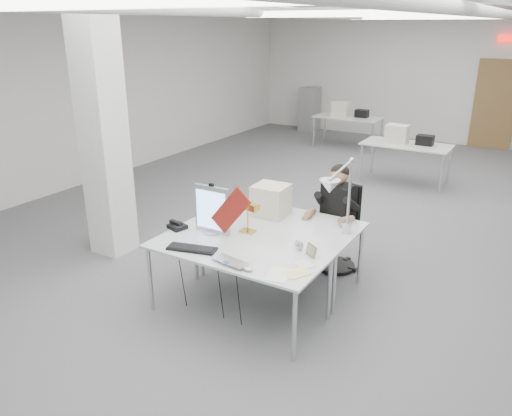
{
  "coord_description": "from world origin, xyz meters",
  "views": [
    {
      "loc": [
        2.48,
        -6.28,
        2.86
      ],
      "look_at": [
        -0.09,
        -2.0,
        1.01
      ],
      "focal_mm": 35.0,
      "sensor_mm": 36.0,
      "label": 1
    }
  ],
  "objects_px": {
    "monitor": "(212,210)",
    "desk_main": "(238,250)",
    "office_chair": "(338,226)",
    "desk_phone": "(177,227)",
    "architect_lamp": "(340,200)",
    "laptop": "(226,264)",
    "beige_monitor": "(271,200)",
    "seated_person": "(338,201)",
    "bankers_lamp": "(248,215)"
  },
  "relations": [
    {
      "from": "office_chair",
      "to": "laptop",
      "type": "distance_m",
      "value": 1.92
    },
    {
      "from": "bankers_lamp",
      "to": "desk_main",
      "type": "bearing_deg",
      "value": -60.11
    },
    {
      "from": "desk_phone",
      "to": "beige_monitor",
      "type": "relative_size",
      "value": 0.47
    },
    {
      "from": "desk_main",
      "to": "office_chair",
      "type": "bearing_deg",
      "value": 73.13
    },
    {
      "from": "desk_phone",
      "to": "laptop",
      "type": "bearing_deg",
      "value": -10.36
    },
    {
      "from": "monitor",
      "to": "beige_monitor",
      "type": "height_order",
      "value": "monitor"
    },
    {
      "from": "monitor",
      "to": "beige_monitor",
      "type": "relative_size",
      "value": 1.36
    },
    {
      "from": "desk_main",
      "to": "beige_monitor",
      "type": "xyz_separation_m",
      "value": [
        -0.18,
        0.99,
        0.19
      ]
    },
    {
      "from": "desk_main",
      "to": "bankers_lamp",
      "type": "relative_size",
      "value": 4.75
    },
    {
      "from": "monitor",
      "to": "desk_main",
      "type": "bearing_deg",
      "value": -25.57
    },
    {
      "from": "desk_main",
      "to": "architect_lamp",
      "type": "bearing_deg",
      "value": 41.87
    },
    {
      "from": "laptop",
      "to": "bankers_lamp",
      "type": "bearing_deg",
      "value": 117.31
    },
    {
      "from": "beige_monitor",
      "to": "seated_person",
      "type": "bearing_deg",
      "value": 34.09
    },
    {
      "from": "bankers_lamp",
      "to": "desk_phone",
      "type": "height_order",
      "value": "bankers_lamp"
    },
    {
      "from": "desk_phone",
      "to": "architect_lamp",
      "type": "xyz_separation_m",
      "value": [
        1.63,
        0.6,
        0.43
      ]
    },
    {
      "from": "desk_phone",
      "to": "architect_lamp",
      "type": "relative_size",
      "value": 0.2
    },
    {
      "from": "desk_phone",
      "to": "monitor",
      "type": "bearing_deg",
      "value": 31.52
    },
    {
      "from": "desk_main",
      "to": "monitor",
      "type": "relative_size",
      "value": 3.46
    },
    {
      "from": "desk_phone",
      "to": "architect_lamp",
      "type": "height_order",
      "value": "architect_lamp"
    },
    {
      "from": "seated_person",
      "to": "beige_monitor",
      "type": "distance_m",
      "value": 0.8
    },
    {
      "from": "seated_person",
      "to": "monitor",
      "type": "height_order",
      "value": "seated_person"
    },
    {
      "from": "architect_lamp",
      "to": "bankers_lamp",
      "type": "bearing_deg",
      "value": 179.54
    },
    {
      "from": "desk_main",
      "to": "monitor",
      "type": "distance_m",
      "value": 0.57
    },
    {
      "from": "monitor",
      "to": "office_chair",
      "type": "bearing_deg",
      "value": 54.34
    },
    {
      "from": "office_chair",
      "to": "desk_phone",
      "type": "bearing_deg",
      "value": -117.14
    },
    {
      "from": "architect_lamp",
      "to": "desk_phone",
      "type": "bearing_deg",
      "value": -177.11
    },
    {
      "from": "beige_monitor",
      "to": "bankers_lamp",
      "type": "bearing_deg",
      "value": -88.94
    },
    {
      "from": "architect_lamp",
      "to": "laptop",
      "type": "bearing_deg",
      "value": -139.74
    },
    {
      "from": "bankers_lamp",
      "to": "beige_monitor",
      "type": "relative_size",
      "value": 0.99
    },
    {
      "from": "office_chair",
      "to": "beige_monitor",
      "type": "relative_size",
      "value": 2.96
    },
    {
      "from": "laptop",
      "to": "architect_lamp",
      "type": "height_order",
      "value": "architect_lamp"
    },
    {
      "from": "monitor",
      "to": "bankers_lamp",
      "type": "xyz_separation_m",
      "value": [
        0.31,
        0.21,
        -0.07
      ]
    },
    {
      "from": "monitor",
      "to": "beige_monitor",
      "type": "bearing_deg",
      "value": 69.8
    },
    {
      "from": "architect_lamp",
      "to": "desk_main",
      "type": "bearing_deg",
      "value": -155.44
    },
    {
      "from": "laptop",
      "to": "desk_phone",
      "type": "relative_size",
      "value": 2.08
    },
    {
      "from": "desk_main",
      "to": "beige_monitor",
      "type": "bearing_deg",
      "value": 100.2
    },
    {
      "from": "beige_monitor",
      "to": "monitor",
      "type": "bearing_deg",
      "value": -112.18
    },
    {
      "from": "beige_monitor",
      "to": "desk_phone",
      "type": "bearing_deg",
      "value": -129.47
    },
    {
      "from": "office_chair",
      "to": "desk_main",
      "type": "bearing_deg",
      "value": -91.23
    },
    {
      "from": "laptop",
      "to": "seated_person",
      "type": "bearing_deg",
      "value": 88.69
    },
    {
      "from": "seated_person",
      "to": "architect_lamp",
      "type": "height_order",
      "value": "architect_lamp"
    },
    {
      "from": "seated_person",
      "to": "laptop",
      "type": "xyz_separation_m",
      "value": [
        -0.35,
        -1.83,
        -0.13
      ]
    },
    {
      "from": "laptop",
      "to": "beige_monitor",
      "type": "distance_m",
      "value": 1.39
    },
    {
      "from": "office_chair",
      "to": "desk_phone",
      "type": "height_order",
      "value": "office_chair"
    },
    {
      "from": "desk_main",
      "to": "laptop",
      "type": "relative_size",
      "value": 4.81
    },
    {
      "from": "bankers_lamp",
      "to": "beige_monitor",
      "type": "bearing_deg",
      "value": 104.64
    },
    {
      "from": "seated_person",
      "to": "bankers_lamp",
      "type": "height_order",
      "value": "seated_person"
    },
    {
      "from": "desk_phone",
      "to": "desk_main",
      "type": "bearing_deg",
      "value": 8.7
    },
    {
      "from": "office_chair",
      "to": "monitor",
      "type": "relative_size",
      "value": 2.17
    },
    {
      "from": "desk_main",
      "to": "desk_phone",
      "type": "distance_m",
      "value": 0.86
    }
  ]
}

